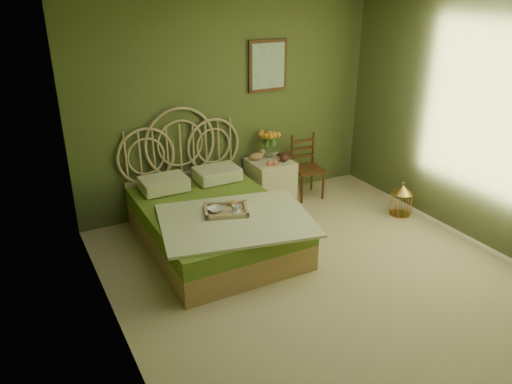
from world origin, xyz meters
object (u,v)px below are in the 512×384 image
bed (213,219)px  nightstand (270,176)px  chair (305,163)px  birdcage (401,200)px

bed → nightstand: (1.13, 0.69, 0.06)m
chair → birdcage: bearing=-50.3°
bed → chair: 1.78m
nightstand → chair: bearing=-3.5°
chair → birdcage: chair is taller
bed → nightstand: bed is taller
nightstand → chair: (0.52, -0.03, 0.11)m
bed → nightstand: 1.32m
nightstand → birdcage: nightstand is taller
chair → birdcage: 1.35m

